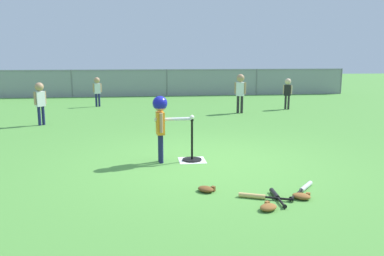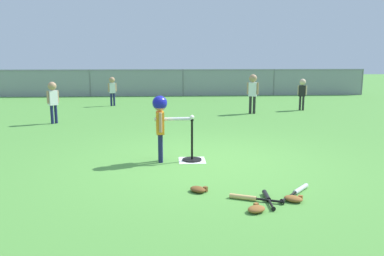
{
  "view_description": "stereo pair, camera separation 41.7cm",
  "coord_description": "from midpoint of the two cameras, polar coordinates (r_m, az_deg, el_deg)",
  "views": [
    {
      "loc": [
        -1.04,
        -6.05,
        1.71
      ],
      "look_at": [
        -0.25,
        0.14,
        0.55
      ],
      "focal_mm": 36.21,
      "sensor_mm": 36.0,
      "label": 1
    },
    {
      "loc": [
        -0.62,
        -6.09,
        1.71
      ],
      "look_at": [
        -0.25,
        0.14,
        0.55
      ],
      "focal_mm": 36.21,
      "sensor_mm": 36.0,
      "label": 2
    }
  ],
  "objects": [
    {
      "name": "ground_plane",
      "position": [
        6.37,
        0.51,
        -5.05
      ],
      "size": [
        60.0,
        60.0,
        0.0
      ],
      "primitive_type": "plane",
      "color": "#51933D"
    },
    {
      "name": "home_plate",
      "position": [
        6.47,
        -1.85,
        -4.77
      ],
      "size": [
        0.44,
        0.44,
        0.01
      ],
      "primitive_type": "cube",
      "color": "white",
      "rests_on": "ground_plane"
    },
    {
      "name": "batting_tee",
      "position": [
        6.44,
        -1.86,
        -3.86
      ],
      "size": [
        0.32,
        0.32,
        0.69
      ],
      "color": "black",
      "rests_on": "ground_plane"
    },
    {
      "name": "baseball_on_tee",
      "position": [
        6.31,
        -1.89,
        1.58
      ],
      "size": [
        0.07,
        0.07,
        0.07
      ],
      "primitive_type": "sphere",
      "color": "white",
      "rests_on": "batting_tee"
    },
    {
      "name": "batter_child",
      "position": [
        6.24,
        -6.54,
        1.85
      ],
      "size": [
        0.63,
        0.31,
        1.09
      ],
      "color": "#191E4C",
      "rests_on": "ground_plane"
    },
    {
      "name": "fielder_near_right",
      "position": [
        12.9,
        13.01,
        5.54
      ],
      "size": [
        0.26,
        0.21,
        1.0
      ],
      "color": "#262626",
      "rests_on": "ground_plane"
    },
    {
      "name": "fielder_deep_left",
      "position": [
        11.78,
        6.12,
        5.86
      ],
      "size": [
        0.33,
        0.23,
        1.18
      ],
      "color": "#262626",
      "rests_on": "ground_plane"
    },
    {
      "name": "fielder_deep_center",
      "position": [
        10.43,
        -22.57,
        4.12
      ],
      "size": [
        0.25,
        0.24,
        1.07
      ],
      "color": "#191E4C",
      "rests_on": "ground_plane"
    },
    {
      "name": "fielder_near_left",
      "position": [
        13.69,
        -14.65,
        5.75
      ],
      "size": [
        0.29,
        0.2,
        1.0
      ],
      "color": "#191E4C",
      "rests_on": "ground_plane"
    },
    {
      "name": "spare_bat_silver",
      "position": [
        5.21,
        13.98,
        -8.6
      ],
      "size": [
        0.53,
        0.58,
        0.06
      ],
      "color": "silver",
      "rests_on": "ground_plane"
    },
    {
      "name": "spare_bat_wood",
      "position": [
        4.82,
        7.18,
        -9.99
      ],
      "size": [
        0.62,
        0.31,
        0.06
      ],
      "color": "#DBB266",
      "rests_on": "ground_plane"
    },
    {
      "name": "spare_bat_black",
      "position": [
        4.87,
        9.85,
        -9.81
      ],
      "size": [
        0.09,
        0.56,
        0.06
      ],
      "color": "black",
      "rests_on": "ground_plane"
    },
    {
      "name": "glove_by_plate",
      "position": [
        5.01,
        -0.31,
        -9.02
      ],
      "size": [
        0.27,
        0.27,
        0.07
      ],
      "color": "brown",
      "rests_on": "ground_plane"
    },
    {
      "name": "glove_near_bats",
      "position": [
        4.9,
        13.5,
        -9.76
      ],
      "size": [
        0.27,
        0.26,
        0.07
      ],
      "color": "brown",
      "rests_on": "ground_plane"
    },
    {
      "name": "glove_tossed_aside",
      "position": [
        4.5,
        8.53,
        -11.48
      ],
      "size": [
        0.27,
        0.25,
        0.07
      ],
      "color": "brown",
      "rests_on": "ground_plane"
    },
    {
      "name": "outfield_fence",
      "position": [
        16.89,
        -4.44,
        6.81
      ],
      "size": [
        16.06,
        0.06,
        1.15
      ],
      "color": "slate",
      "rests_on": "ground_plane"
    }
  ]
}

